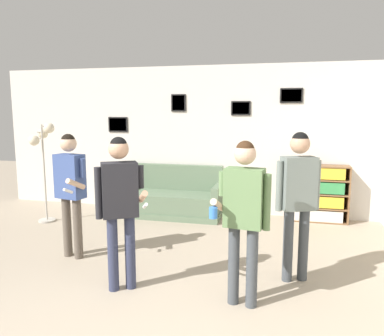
# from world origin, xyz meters

# --- Properties ---
(wall_back) EXTENTS (8.36, 0.08, 2.70)m
(wall_back) POSITION_xyz_m (-0.00, 4.60, 1.35)
(wall_back) COLOR beige
(wall_back) RESTS_ON ground_plane
(couch) EXTENTS (2.04, 0.80, 0.89)m
(couch) POSITION_xyz_m (-0.72, 4.19, 0.29)
(couch) COLOR #5B7056
(couch) RESTS_ON ground_plane
(bookshelf) EXTENTS (1.00, 0.30, 0.98)m
(bookshelf) POSITION_xyz_m (1.93, 4.38, 0.49)
(bookshelf) COLOR brown
(bookshelf) RESTS_ON ground_plane
(floor_lamp) EXTENTS (0.38, 0.41, 1.69)m
(floor_lamp) POSITION_xyz_m (-2.59, 3.28, 1.27)
(floor_lamp) COLOR #ADA89E
(floor_lamp) RESTS_ON ground_plane
(person_player_foreground_left) EXTENTS (0.49, 0.51, 1.60)m
(person_player_foreground_left) POSITION_xyz_m (-1.29, 1.95, 0.97)
(person_player_foreground_left) COLOR brown
(person_player_foreground_left) RESTS_ON ground_plane
(person_player_foreground_center) EXTENTS (0.59, 0.37, 1.62)m
(person_player_foreground_center) POSITION_xyz_m (-0.30, 1.27, 0.99)
(person_player_foreground_center) COLOR #2D334C
(person_player_foreground_center) RESTS_ON ground_plane
(person_watcher_holding_cup) EXTENTS (0.54, 0.39, 1.61)m
(person_watcher_holding_cup) POSITION_xyz_m (0.97, 1.24, 0.98)
(person_watcher_holding_cup) COLOR #3D4247
(person_watcher_holding_cup) RESTS_ON ground_plane
(person_spectator_near_bookshelf) EXTENTS (0.47, 0.32, 1.66)m
(person_spectator_near_bookshelf) POSITION_xyz_m (1.49, 1.92, 1.02)
(person_spectator_near_bookshelf) COLOR #3D4247
(person_spectator_near_bookshelf) RESTS_ON ground_plane
(drinking_cup) EXTENTS (0.08, 0.08, 0.09)m
(drinking_cup) POSITION_xyz_m (1.82, 4.38, 1.02)
(drinking_cup) COLOR yellow
(drinking_cup) RESTS_ON bookshelf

